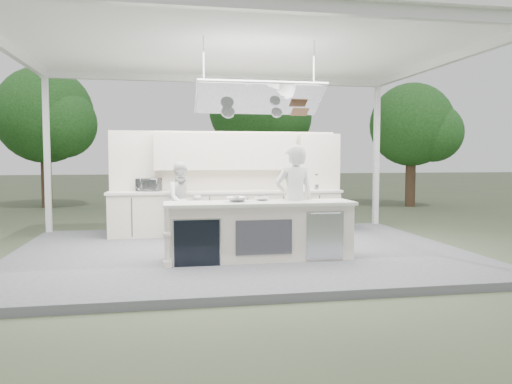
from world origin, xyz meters
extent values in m
plane|color=#474D35|center=(0.00, 0.00, 0.00)|extent=(90.00, 90.00, 0.00)
cube|color=slate|center=(0.00, 0.00, 0.06)|extent=(8.00, 6.00, 0.12)
cube|color=white|center=(3.90, 2.90, 1.85)|extent=(0.12, 0.12, 3.70)
cube|color=white|center=(-3.90, 2.90, 1.85)|extent=(0.12, 0.12, 3.70)
cube|color=white|center=(0.00, 0.00, 3.78)|extent=(8.20, 6.20, 0.16)
cube|color=white|center=(0.00, -2.90, 3.62)|extent=(8.00, 0.12, 0.16)
cube|color=white|center=(0.00, 2.90, 3.62)|extent=(8.00, 0.12, 0.16)
cube|color=white|center=(-3.90, 0.00, 3.62)|extent=(0.12, 6.00, 0.16)
cube|color=white|center=(3.90, 0.00, 3.62)|extent=(0.12, 6.00, 0.16)
cube|color=white|center=(0.20, -0.90, 2.75)|extent=(2.00, 0.71, 0.43)
cube|color=white|center=(0.20, -0.90, 2.75)|extent=(2.06, 0.76, 0.46)
cylinder|color=white|center=(-0.70, -0.90, 3.23)|extent=(0.02, 0.02, 0.95)
cylinder|color=white|center=(1.10, -0.90, 3.23)|extent=(0.02, 0.02, 0.95)
cylinder|color=silver|center=(-0.30, -0.75, 2.53)|extent=(0.22, 0.14, 0.21)
cylinder|color=silver|center=(0.50, -0.80, 2.53)|extent=(0.18, 0.12, 0.18)
cube|color=brown|center=(0.90, -0.78, 2.55)|extent=(0.28, 0.18, 0.12)
cube|color=beige|center=(0.20, -0.90, 0.57)|extent=(3.00, 0.70, 0.90)
cube|color=silver|center=(0.20, -0.90, 1.04)|extent=(3.10, 0.78, 0.05)
cylinder|color=beige|center=(-1.30, -1.25, 0.58)|extent=(0.11, 0.11, 0.92)
cube|color=black|center=(-0.85, -1.25, 0.48)|extent=(0.70, 0.04, 0.72)
cube|color=silver|center=(-0.85, -1.26, 0.48)|extent=(0.74, 0.03, 0.72)
cube|color=#39393F|center=(0.20, -1.26, 0.54)|extent=(0.90, 0.02, 0.55)
cube|color=silver|center=(1.20, -1.26, 0.54)|extent=(0.62, 0.02, 0.78)
cube|color=beige|center=(0.00, 1.90, 0.57)|extent=(5.00, 0.65, 0.90)
cube|color=silver|center=(0.00, 1.90, 1.04)|extent=(5.08, 0.72, 0.05)
cube|color=beige|center=(0.00, 2.20, 1.25)|extent=(5.00, 0.10, 2.25)
cube|color=beige|center=(0.00, 2.07, 1.92)|extent=(3.10, 0.38, 0.80)
cube|color=beige|center=(2.10, 2.02, 1.67)|extent=(0.90, 0.45, 1.30)
cube|color=brown|center=(2.10, 2.02, 1.67)|extent=(0.84, 0.40, 0.03)
cylinder|color=silver|center=(2.00, 1.88, 1.13)|extent=(0.20, 0.20, 0.12)
cylinder|color=black|center=(2.00, 1.88, 1.29)|extent=(0.17, 0.17, 0.20)
cylinder|color=black|center=(2.35, 1.88, 1.12)|extent=(0.16, 0.16, 0.10)
cone|color=black|center=(2.35, 1.88, 1.29)|extent=(0.14, 0.14, 0.24)
cylinder|color=#533629|center=(-5.50, 10.00, 1.05)|extent=(0.36, 0.36, 2.10)
sphere|color=#306725|center=(-5.50, 10.00, 3.29)|extent=(3.40, 3.40, 3.40)
sphere|color=#306725|center=(-4.82, 9.49, 2.95)|extent=(2.38, 2.38, 2.38)
cylinder|color=#533629|center=(2.50, 12.00, 1.22)|extent=(0.36, 0.36, 2.45)
sphere|color=#306725|center=(2.50, 12.00, 3.85)|extent=(4.00, 4.00, 4.00)
sphere|color=#306725|center=(3.30, 11.40, 3.45)|extent=(2.80, 2.80, 2.80)
cylinder|color=#533629|center=(7.50, 8.00, 0.96)|extent=(0.36, 0.36, 1.92)
sphere|color=#306725|center=(7.50, 8.00, 2.97)|extent=(3.00, 3.00, 3.00)
sphere|color=#306725|center=(8.10, 7.55, 2.67)|extent=(2.10, 2.10, 2.10)
imported|color=silver|center=(0.84, -0.69, 1.06)|extent=(0.72, 0.50, 1.89)
imported|color=silver|center=(-0.97, 1.42, 0.91)|extent=(0.94, 0.84, 1.59)
imported|color=#AEB1B5|center=(-1.66, 2.08, 1.21)|extent=(0.57, 0.46, 0.28)
imported|color=#AEB0B5|center=(-0.16, -0.81, 1.11)|extent=(0.43, 0.43, 0.08)
imported|color=silver|center=(0.29, -0.65, 1.11)|extent=(0.28, 0.28, 0.08)
camera|label=1|loc=(-1.32, -8.87, 1.80)|focal=35.00mm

